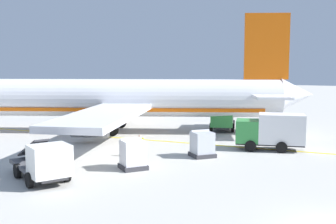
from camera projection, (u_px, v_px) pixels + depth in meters
The scene contains 10 objects.
airliner_foreground at pixel (108, 99), 43.36m from camera, with size 33.82×40.35×11.90m.
service_truck_fuel at pixel (45, 163), 25.10m from camera, with size 4.90×5.91×2.54m.
service_truck_catering at pixel (223, 115), 45.05m from camera, with size 6.06×3.37×2.73m.
service_truck_pushback at pixel (271, 130), 34.44m from camera, with size 3.12×5.70×2.96m.
cargo_container_near at pixel (202, 144), 32.00m from camera, with size 2.34×2.34×2.01m.
cargo_container_mid at pixel (292, 127), 40.79m from camera, with size 1.84×1.84×1.98m.
cargo_container_far at pixel (133, 154), 28.33m from camera, with size 2.32×2.32×2.07m.
crew_marshaller at pixel (278, 118), 46.36m from camera, with size 0.63×0.27×1.71m.
crew_loader_left at pixel (140, 144), 32.10m from camera, with size 0.25×0.63×1.65m.
apron_guide_line at pixel (135, 139), 39.48m from camera, with size 0.30×60.00×0.01m, color yellow.
Camera 1 is at (-18.46, 0.24, 7.09)m, focal length 45.45 mm.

